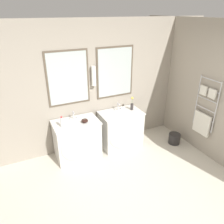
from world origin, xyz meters
The scene contains 11 objects.
ground_plane centered at (0.00, 0.00, 0.00)m, with size 16.00×16.00×0.00m, color beige.
wall_back centered at (0.00, 2.29, 1.31)m, with size 5.30×0.17×2.60m.
wall_right centered at (1.88, 1.02, 1.29)m, with size 0.13×4.39×2.60m.
vanity_left centered at (-0.53, 1.92, 0.40)m, with size 0.88×0.62×0.78m.
vanity_right centered at (0.44, 1.92, 0.40)m, with size 0.88×0.62×0.78m.
faucet_left centered at (-0.53, 2.10, 0.86)m, with size 0.17×0.11×0.16m.
faucet_right centered at (0.44, 2.10, 0.86)m, with size 0.17×0.11×0.16m.
toiletry_bottle centered at (-0.81, 1.87, 0.88)m, with size 0.05×0.05×0.21m.
amenity_bowl centered at (-0.39, 1.86, 0.82)m, with size 0.13×0.13×0.08m.
flower_vase centered at (0.72, 1.99, 0.90)m, with size 0.06×0.06×0.29m.
waste_bin centered at (1.55, 1.49, 0.12)m, with size 0.26×0.26×0.23m.
Camera 1 is at (-1.50, -1.66, 2.72)m, focal length 35.00 mm.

